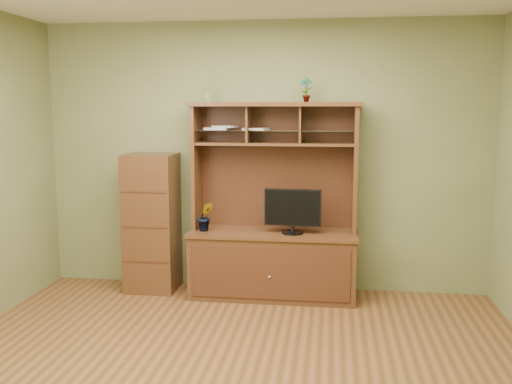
# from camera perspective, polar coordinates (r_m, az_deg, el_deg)

# --- Properties ---
(room) EXTENTS (4.54, 4.04, 2.74)m
(room) POSITION_cam_1_polar(r_m,az_deg,el_deg) (3.81, -2.80, 0.84)
(room) COLOR #553418
(room) RESTS_ON ground
(media_hutch) EXTENTS (1.66, 0.61, 1.90)m
(media_hutch) POSITION_cam_1_polar(r_m,az_deg,el_deg) (5.63, 1.73, -5.19)
(media_hutch) COLOR #432313
(media_hutch) RESTS_ON room
(monitor) EXTENTS (0.54, 0.21, 0.43)m
(monitor) POSITION_cam_1_polar(r_m,az_deg,el_deg) (5.46, 3.68, -1.84)
(monitor) COLOR black
(monitor) RESTS_ON media_hutch
(orchid_plant) EXTENTS (0.19, 0.17, 0.29)m
(orchid_plant) POSITION_cam_1_polar(r_m,az_deg,el_deg) (5.60, -5.09, -2.47)
(orchid_plant) COLOR #2E581E
(orchid_plant) RESTS_ON media_hutch
(top_plant) EXTENTS (0.14, 0.11, 0.23)m
(top_plant) POSITION_cam_1_polar(r_m,az_deg,el_deg) (5.52, 5.02, 10.15)
(top_plant) COLOR #296222
(top_plant) RESTS_ON media_hutch
(reed_diffuser) EXTENTS (0.05, 0.05, 0.27)m
(reed_diffuser) POSITION_cam_1_polar(r_m,az_deg,el_deg) (5.65, -4.89, 10.03)
(reed_diffuser) COLOR silver
(reed_diffuser) RESTS_ON media_hutch
(magazines) EXTENTS (0.64, 0.23, 0.04)m
(magazines) POSITION_cam_1_polar(r_m,az_deg,el_deg) (5.60, -2.37, 6.40)
(magazines) COLOR #A6A6AB
(magazines) RESTS_ON media_hutch
(side_cabinet) EXTENTS (0.50, 0.45, 1.39)m
(side_cabinet) POSITION_cam_1_polar(r_m,az_deg,el_deg) (5.87, -10.37, -3.02)
(side_cabinet) COLOR #432313
(side_cabinet) RESTS_ON room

